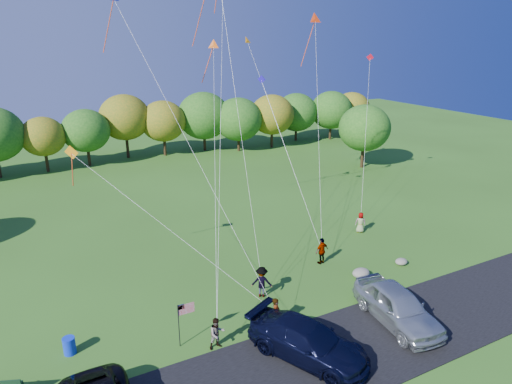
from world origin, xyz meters
TOP-DOWN VIEW (x-y plane):
  - ground at (0.00, 0.00)m, footprint 140.00×140.00m
  - asphalt_lane at (0.00, -4.00)m, footprint 44.00×6.00m
  - treeline at (-0.26, 36.12)m, footprint 75.39×27.25m
  - minivan_navy at (-0.91, -3.54)m, footprint 4.90×6.63m
  - minivan_silver at (4.98, -3.38)m, footprint 2.99×6.06m
  - flyer_a at (-1.07, -0.80)m, footprint 0.76×0.80m
  - flyer_b at (-4.47, -0.80)m, footprint 0.84×0.66m
  - flyer_c at (-0.21, 2.40)m, footprint 1.43×1.27m
  - flyer_d at (5.43, 4.18)m, footprint 1.17×0.64m
  - flyer_e at (11.26, 7.10)m, footprint 0.96×0.91m
  - trash_barrel at (-11.07, 2.18)m, footprint 0.59×0.59m
  - flag_assembly at (-5.84, 0.20)m, footprint 0.88×0.57m
  - boulder_near at (6.59, 1.41)m, footprint 1.20×0.94m
  - boulder_far at (10.16, 1.46)m, footprint 0.87×0.72m

SIDE VIEW (x-z plane):
  - ground at x=0.00m, z-range 0.00..0.00m
  - asphalt_lane at x=0.00m, z-range 0.00..0.06m
  - boulder_far at x=10.16m, z-range 0.00..0.45m
  - boulder_near at x=6.59m, z-range 0.00..0.60m
  - trash_barrel at x=-11.07m, z-range 0.00..0.89m
  - flyer_e at x=11.26m, z-range 0.00..1.65m
  - flyer_b at x=-4.47m, z-range 0.00..1.69m
  - flyer_a at x=-1.07m, z-range 0.00..1.84m
  - flyer_d at x=5.43m, z-range 0.00..1.89m
  - minivan_navy at x=-0.91m, z-range 0.06..1.85m
  - flyer_c at x=-0.21m, z-range 0.00..1.92m
  - minivan_silver at x=4.98m, z-range 0.06..2.05m
  - flag_assembly at x=-5.84m, z-range 0.59..2.97m
  - treeline at x=-0.26m, z-range 0.73..8.78m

